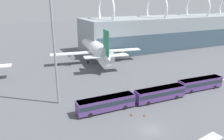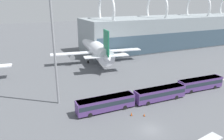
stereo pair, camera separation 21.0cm
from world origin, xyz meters
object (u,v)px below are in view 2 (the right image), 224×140
(shuttle_bus_0, at_px, (106,103))
(floodlight_mast, at_px, (51,15))
(traffic_cone_0, at_px, (131,114))
(traffic_cone_1, at_px, (144,115))
(airliner_at_gate_far, at_px, (97,49))
(shuttle_bus_1, at_px, (160,93))
(shuttle_bus_2, at_px, (200,83))

(shuttle_bus_0, distance_m, floodlight_mast, 21.94)
(traffic_cone_0, bearing_deg, traffic_cone_1, -29.31)
(traffic_cone_1, bearing_deg, floodlight_mast, 137.67)
(airliner_at_gate_far, relative_size, shuttle_bus_1, 2.89)
(floodlight_mast, distance_m, traffic_cone_1, 28.57)
(shuttle_bus_2, xyz_separation_m, floodlight_mast, (-36.73, 8.02, 18.42))
(airliner_at_gate_far, xyz_separation_m, shuttle_bus_0, (-12.83, -38.53, -3.31))
(shuttle_bus_1, relative_size, traffic_cone_0, 16.55)
(traffic_cone_0, distance_m, traffic_cone_1, 2.70)
(shuttle_bus_1, height_order, floodlight_mast, floodlight_mast)
(shuttle_bus_2, bearing_deg, traffic_cone_0, -166.78)
(shuttle_bus_0, height_order, shuttle_bus_1, same)
(airliner_at_gate_far, relative_size, floodlight_mast, 1.29)
(airliner_at_gate_far, relative_size, shuttle_bus_2, 2.87)
(shuttle_bus_1, bearing_deg, floodlight_mast, 160.36)
(floodlight_mast, relative_size, traffic_cone_0, 36.96)
(airliner_at_gate_far, distance_m, traffic_cone_1, 44.86)
(shuttle_bus_1, bearing_deg, airliner_at_gate_far, 93.27)
(shuttle_bus_1, relative_size, shuttle_bus_2, 1.00)
(airliner_at_gate_far, bearing_deg, shuttle_bus_1, -170.04)
(shuttle_bus_0, height_order, traffic_cone_0, shuttle_bus_0)
(airliner_at_gate_far, height_order, traffic_cone_1, airliner_at_gate_far)
(shuttle_bus_0, xyz_separation_m, shuttle_bus_2, (28.04, 0.13, 0.00))
(airliner_at_gate_far, height_order, shuttle_bus_2, airliner_at_gate_far)
(shuttle_bus_1, relative_size, floodlight_mast, 0.45)
(traffic_cone_1, bearing_deg, traffic_cone_0, 150.69)
(shuttle_bus_1, xyz_separation_m, traffic_cone_0, (-9.98, -3.63, -1.48))
(traffic_cone_1, bearing_deg, shuttle_bus_1, 32.98)
(shuttle_bus_1, bearing_deg, traffic_cone_1, -145.50)
(airliner_at_gate_far, bearing_deg, traffic_cone_1, 179.93)
(shuttle_bus_2, distance_m, traffic_cone_1, 22.44)
(traffic_cone_0, bearing_deg, shuttle_bus_2, 10.38)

